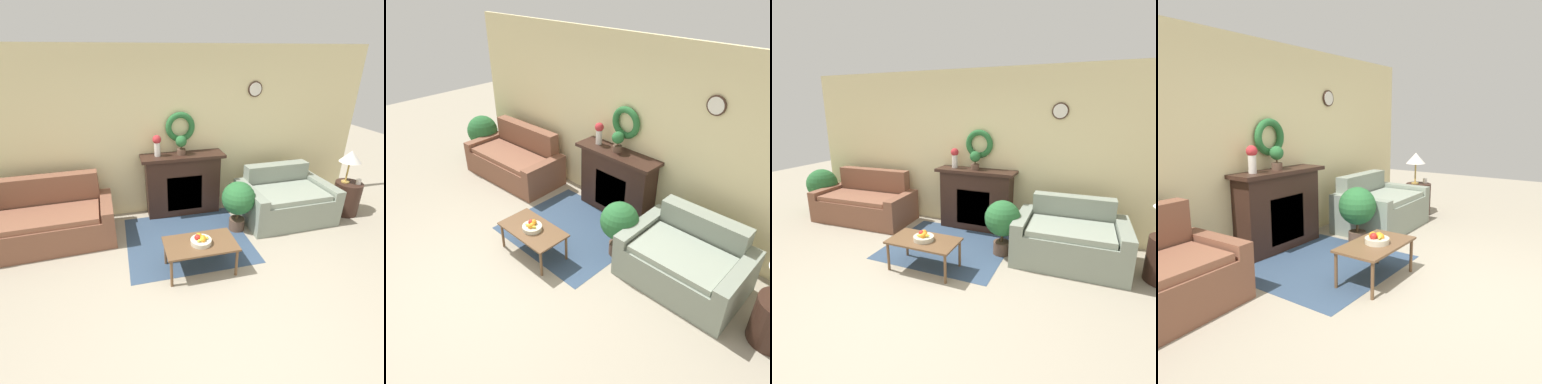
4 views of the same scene
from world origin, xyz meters
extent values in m
plane|color=#9E937F|center=(0.00, 0.00, 0.00)|extent=(16.00, 16.00, 0.00)
cube|color=#334760|center=(-0.06, 1.56, 0.00)|extent=(1.80, 1.62, 0.01)
cube|color=beige|center=(0.00, 2.64, 1.35)|extent=(6.80, 0.06, 2.70)
cylinder|color=#382319|center=(1.35, 2.59, 2.03)|extent=(0.24, 0.02, 0.24)
cylinder|color=white|center=(1.35, 2.58, 2.03)|extent=(0.21, 0.01, 0.21)
torus|color=#286633|center=(0.08, 2.55, 1.48)|extent=(0.48, 0.10, 0.48)
cube|color=#331E16|center=(0.08, 2.44, 0.51)|extent=(1.23, 0.34, 1.01)
cube|color=black|center=(0.08, 2.28, 0.42)|extent=(0.59, 0.02, 0.61)
cube|color=orange|center=(0.08, 2.27, 0.35)|extent=(0.47, 0.01, 0.33)
cube|color=#331E16|center=(0.08, 2.40, 1.04)|extent=(1.37, 0.41, 0.05)
cube|color=brown|center=(-2.01, 1.89, 0.21)|extent=(1.50, 0.77, 0.43)
cube|color=brown|center=(-2.03, 2.34, 0.46)|extent=(1.48, 0.26, 0.93)
cube|color=brown|center=(-2.83, 1.95, 0.28)|extent=(0.21, 0.91, 0.57)
cube|color=brown|center=(-1.19, 2.02, 0.28)|extent=(0.21, 0.91, 0.57)
cube|color=brown|center=(-2.01, 1.89, 0.47)|extent=(1.44, 0.71, 0.08)
cube|color=gray|center=(1.69, 1.68, 0.23)|extent=(1.15, 0.79, 0.47)
cube|color=gray|center=(1.68, 2.18, 0.42)|extent=(1.13, 0.24, 0.84)
cube|color=gray|center=(1.04, 1.78, 0.30)|extent=(0.19, 0.99, 0.61)
cube|color=gray|center=(2.34, 1.81, 0.30)|extent=(0.19, 0.99, 0.61)
cube|color=gray|center=(1.69, 1.68, 0.51)|extent=(1.10, 0.73, 0.08)
cube|color=brown|center=(-0.06, 0.84, 0.40)|extent=(0.91, 0.52, 0.03)
cylinder|color=brown|center=(-0.47, 0.62, 0.19)|extent=(0.04, 0.04, 0.39)
cylinder|color=brown|center=(0.36, 0.62, 0.19)|extent=(0.04, 0.04, 0.39)
cylinder|color=brown|center=(-0.47, 1.06, 0.19)|extent=(0.04, 0.04, 0.39)
cylinder|color=brown|center=(0.36, 1.06, 0.19)|extent=(0.04, 0.04, 0.39)
cylinder|color=beige|center=(-0.05, 0.83, 0.44)|extent=(0.26, 0.26, 0.06)
sphere|color=#B2231E|center=(-0.09, 0.85, 0.49)|extent=(0.08, 0.08, 0.08)
sphere|color=orange|center=(-0.03, 0.82, 0.49)|extent=(0.08, 0.08, 0.08)
sphere|color=orange|center=(-0.03, 0.79, 0.49)|extent=(0.07, 0.07, 0.07)
sphere|color=orange|center=(-0.07, 0.87, 0.49)|extent=(0.08, 0.08, 0.08)
ellipsoid|color=yellow|center=(-0.04, 0.80, 0.49)|extent=(0.17, 0.09, 0.04)
cylinder|color=silver|center=(-0.33, 2.44, 1.17)|extent=(0.10, 0.10, 0.22)
sphere|color=#B72D33|center=(-0.33, 2.44, 1.33)|extent=(0.14, 0.14, 0.14)
cylinder|color=brown|center=(0.06, 2.42, 1.11)|extent=(0.14, 0.14, 0.09)
cylinder|color=#4C3823|center=(0.06, 2.42, 1.18)|extent=(0.02, 0.02, 0.05)
sphere|color=#286633|center=(0.06, 2.42, 1.28)|extent=(0.18, 0.18, 0.18)
cylinder|color=brown|center=(-3.14, 2.07, 0.08)|extent=(0.25, 0.25, 0.17)
cylinder|color=#4C3823|center=(-3.14, 2.07, 0.25)|extent=(0.04, 0.04, 0.16)
sphere|color=#286633|center=(-3.14, 2.07, 0.58)|extent=(0.60, 0.60, 0.60)
cylinder|color=brown|center=(0.77, 1.64, 0.10)|extent=(0.24, 0.24, 0.19)
cylinder|color=#4C3823|center=(0.77, 1.64, 0.26)|extent=(0.04, 0.04, 0.14)
sphere|color=#286633|center=(0.77, 1.64, 0.55)|extent=(0.52, 0.52, 0.52)
camera|label=1|loc=(-0.92, -2.16, 2.59)|focal=28.00mm
camera|label=2|loc=(3.21, -1.58, 3.44)|focal=35.00mm
camera|label=3|loc=(1.81, -2.26, 2.06)|focal=28.00mm
camera|label=4|loc=(-3.32, -1.13, 1.72)|focal=35.00mm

